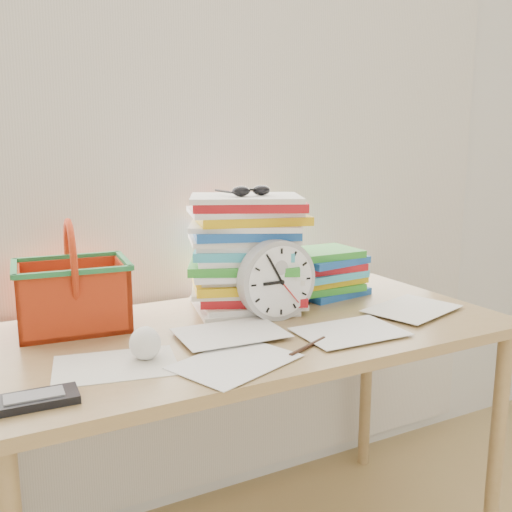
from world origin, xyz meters
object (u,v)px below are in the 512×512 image
desk (252,351)px  clock (277,280)px  basket (72,276)px  book_stack (327,273)px  calculator (34,400)px  paper_stack (247,252)px

desk → clock: clock is taller
clock → basket: 0.55m
book_stack → calculator: book_stack is taller
paper_stack → clock: 0.15m
clock → book_stack: size_ratio=0.87×
desk → clock: bearing=12.5°
book_stack → basket: 0.79m
desk → basket: 0.53m
book_stack → clock: bearing=-152.0°
clock → calculator: 0.73m
book_stack → calculator: (-0.94, -0.40, -0.07)m
paper_stack → clock: size_ratio=1.49×
clock → basket: bearing=160.5°
desk → book_stack: size_ratio=5.39×
desk → paper_stack: bearing=67.3°
clock → calculator: bearing=-159.5°
desk → basket: basket is taller
book_stack → basket: (-0.79, 0.04, 0.07)m
clock → book_stack: clock is taller
calculator → basket: bearing=72.9°
paper_stack → clock: (0.02, -0.14, -0.06)m
desk → paper_stack: paper_stack is taller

